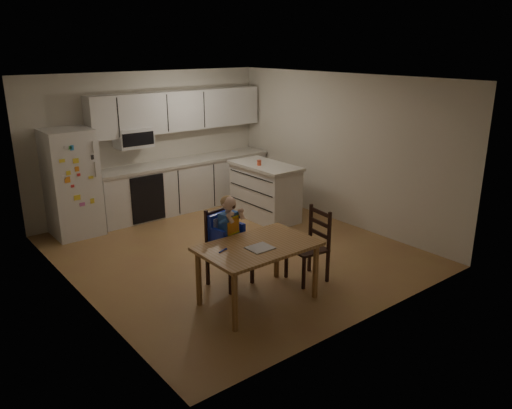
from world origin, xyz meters
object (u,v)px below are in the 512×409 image
Objects in this scene: red_cup at (259,163)px; chair_side at (313,240)px; refrigerator at (72,183)px; kitchen_island at (265,191)px; dining_table at (258,253)px; chair_booster at (226,231)px.

chair_side is (-0.91, -2.24, -0.48)m from red_cup.
refrigerator is 18.58× the size of red_cup.
refrigerator is at bearing -145.43° from chair_side.
kitchen_island reaches higher than dining_table.
dining_table is 1.42× the size of chair_side.
kitchen_island is at bearing 49.00° from dining_table.
chair_booster is at bearing -140.16° from kitchen_island.
refrigerator is 1.26× the size of dining_table.
kitchen_island is 0.97× the size of dining_table.
red_cup is 2.47m from chair_side.
chair_side is (0.95, -0.58, -0.17)m from chair_booster.
kitchen_island is (2.88, -1.29, -0.36)m from refrigerator.
dining_table is (-1.85, -2.28, -0.39)m from red_cup.
kitchen_island is 14.35× the size of red_cup.
refrigerator reaches higher than chair_booster.
dining_table is 0.95m from chair_side.
refrigerator is at bearing 155.91° from kitchen_island.
chair_booster reaches higher than red_cup.
red_cup reaches higher than kitchen_island.
chair_side is at bearing -114.84° from kitchen_island.
chair_booster is (-1.99, -1.66, 0.22)m from kitchen_island.
refrigerator is 1.45× the size of chair_booster.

